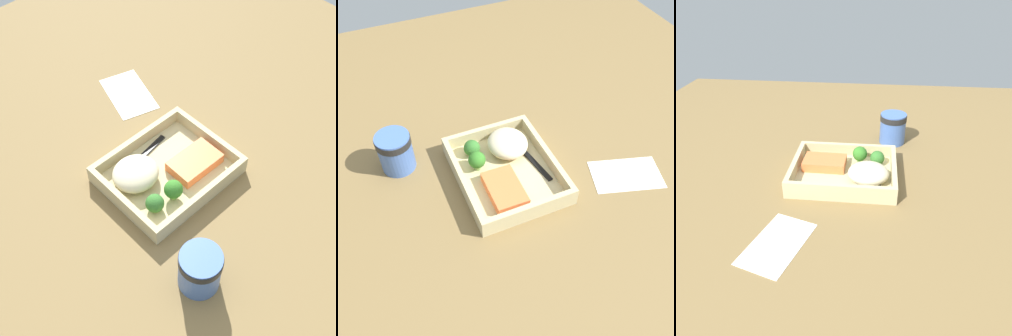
# 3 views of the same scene
# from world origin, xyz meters

# --- Properties ---
(ground_plane) EXTENTS (1.60, 1.60, 0.02)m
(ground_plane) POSITION_xyz_m (0.00, 0.00, -0.01)
(ground_plane) COLOR brown
(takeout_tray) EXTENTS (0.26, 0.21, 0.01)m
(takeout_tray) POSITION_xyz_m (0.00, 0.00, 0.01)
(takeout_tray) COLOR tan
(takeout_tray) RESTS_ON ground_plane
(tray_rim) EXTENTS (0.26, 0.21, 0.03)m
(tray_rim) POSITION_xyz_m (0.00, 0.00, 0.03)
(tray_rim) COLOR tan
(tray_rim) RESTS_ON takeout_tray
(salmon_fillet) EXTENTS (0.11, 0.07, 0.02)m
(salmon_fillet) POSITION_xyz_m (-0.05, 0.03, 0.02)
(salmon_fillet) COLOR orange
(salmon_fillet) RESTS_ON takeout_tray
(mashed_potatoes) EXTENTS (0.10, 0.09, 0.05)m
(mashed_potatoes) POSITION_xyz_m (0.06, -0.03, 0.03)
(mashed_potatoes) COLOR beige
(mashed_potatoes) RESTS_ON takeout_tray
(broccoli_floret_1) EXTENTS (0.04, 0.04, 0.04)m
(broccoli_floret_1) POSITION_xyz_m (0.08, 0.05, 0.03)
(broccoli_floret_1) COLOR #789857
(broccoli_floret_1) RESTS_ON takeout_tray
(broccoli_floret_2) EXTENTS (0.04, 0.04, 0.05)m
(broccoli_floret_2) POSITION_xyz_m (0.04, 0.05, 0.04)
(broccoli_floret_2) COLOR #749F51
(broccoli_floret_2) RESTS_ON takeout_tray
(fork) EXTENTS (0.16, 0.04, 0.00)m
(fork) POSITION_xyz_m (0.03, -0.07, 0.01)
(fork) COLOR black
(fork) RESTS_ON takeout_tray
(paper_cup) EXTENTS (0.08, 0.08, 0.09)m
(paper_cup) POSITION_xyz_m (0.13, 0.21, 0.05)
(paper_cup) COLOR #4568AF
(paper_cup) RESTS_ON ground_plane
(receipt_slip) EXTENTS (0.14, 0.18, 0.00)m
(receipt_slip) POSITION_xyz_m (-0.10, -0.25, 0.00)
(receipt_slip) COLOR white
(receipt_slip) RESTS_ON ground_plane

